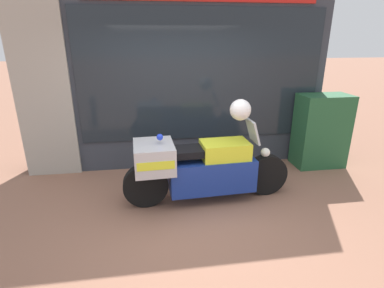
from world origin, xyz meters
name	(u,v)px	position (x,y,z in m)	size (l,w,h in m)	color
ground_plane	(195,219)	(0.00, 0.00, 0.00)	(60.00, 60.00, 0.00)	#8E604C
shop_building	(156,78)	(-0.39, 2.00, 1.62)	(5.38, 0.55, 3.23)	#333842
window_display	(198,138)	(0.37, 2.03, 0.46)	(4.03, 0.30, 1.91)	slate
paramedic_motorcycle	(199,167)	(0.13, 0.49, 0.54)	(2.47, 0.67, 1.21)	black
utility_cabinet	(321,131)	(2.58, 1.47, 0.67)	(0.90, 0.53, 1.34)	#235633
white_helmet	(240,110)	(0.71, 0.52, 1.35)	(0.30, 0.30, 0.30)	white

